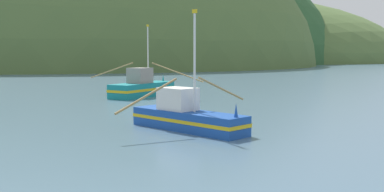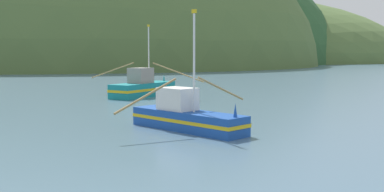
# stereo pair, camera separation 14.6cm
# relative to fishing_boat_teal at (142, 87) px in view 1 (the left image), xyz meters

# --- Properties ---
(hill_mid_right) EXTENTS (193.15, 154.52, 66.63)m
(hill_mid_right) POSITION_rel_fishing_boat_teal_xyz_m (36.23, 189.87, -0.91)
(hill_mid_right) COLOR #516B38
(hill_mid_right) RESTS_ON ground
(hill_far_right) EXTENTS (182.13, 145.70, 108.96)m
(hill_far_right) POSITION_rel_fishing_boat_teal_xyz_m (-31.30, 120.52, -0.91)
(hill_far_right) COLOR #516B38
(hill_far_right) RESTS_ON ground
(hill_mid_left) EXTENTS (160.73, 128.59, 105.81)m
(hill_mid_left) POSITION_rel_fishing_boat_teal_xyz_m (0.99, 154.73, -0.91)
(hill_mid_left) COLOR #2D562D
(hill_mid_left) RESTS_ON ground
(fishing_boat_teal) EXTENTS (11.00, 8.25, 7.01)m
(fishing_boat_teal) POSITION_rel_fishing_boat_teal_xyz_m (0.00, 0.00, 0.00)
(fishing_boat_teal) COLOR #147F84
(fishing_boat_teal) RESTS_ON ground
(fishing_boat_blue) EXTENTS (7.52, 6.86, 6.51)m
(fishing_boat_blue) POSITION_rel_fishing_boat_teal_xyz_m (2.61, -19.44, -0.15)
(fishing_boat_blue) COLOR #19479E
(fishing_boat_blue) RESTS_ON ground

